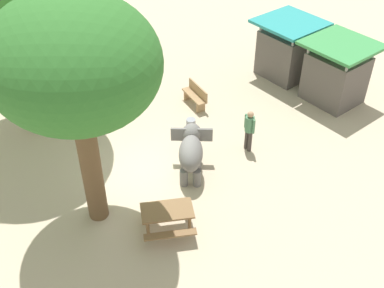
% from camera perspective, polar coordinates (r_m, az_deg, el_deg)
% --- Properties ---
extents(ground_plane, '(60.00, 60.00, 0.00)m').
position_cam_1_polar(ground_plane, '(16.04, -5.45, -3.44)').
color(ground_plane, '#BAA88C').
extents(elephant, '(1.97, 1.91, 1.44)m').
position_cam_1_polar(elephant, '(15.40, -0.11, -0.79)').
color(elephant, slate).
rests_on(elephant, ground_plane).
extents(person_handler, '(0.51, 0.32, 1.62)m').
position_cam_1_polar(person_handler, '(16.47, 6.93, 1.95)').
color(person_handler, '#3F3833').
rests_on(person_handler, ground_plane).
extents(shade_tree_secondary, '(4.59, 4.21, 6.86)m').
position_cam_1_polar(shade_tree_secondary, '(11.75, -14.17, 9.38)').
color(shade_tree_secondary, brown).
rests_on(shade_tree_secondary, ground_plane).
extents(wooden_bench, '(1.45, 0.64, 0.88)m').
position_cam_1_polar(wooden_bench, '(18.99, 0.44, 5.93)').
color(wooden_bench, '#9E7A51').
rests_on(wooden_bench, ground_plane).
extents(picnic_table_near, '(2.02, 2.03, 0.78)m').
position_cam_1_polar(picnic_table_near, '(13.78, -2.99, -8.53)').
color(picnic_table_near, brown).
rests_on(picnic_table_near, ground_plane).
extents(market_stall_teal, '(2.50, 2.50, 2.52)m').
position_cam_1_polar(market_stall_teal, '(21.19, 11.35, 10.88)').
color(market_stall_teal, '#59514C').
rests_on(market_stall_teal, ground_plane).
extents(market_stall_green, '(2.50, 2.50, 2.52)m').
position_cam_1_polar(market_stall_green, '(19.85, 16.93, 7.95)').
color(market_stall_green, '#59514C').
rests_on(market_stall_green, ground_plane).
extents(feed_bucket, '(0.36, 0.36, 0.32)m').
position_cam_1_polar(feed_bucket, '(17.94, -0.13, 2.57)').
color(feed_bucket, gray).
rests_on(feed_bucket, ground_plane).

